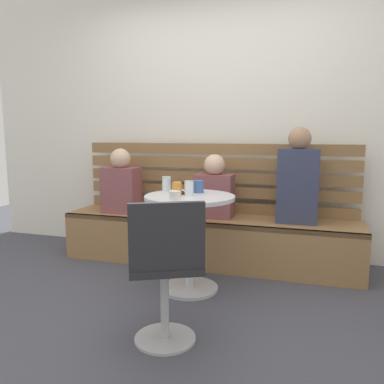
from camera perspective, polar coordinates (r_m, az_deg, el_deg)
ground at (r=2.65m, az=-4.77°, el=-18.40°), size 8.00×8.00×0.00m
back_wall at (r=3.93m, az=4.14°, el=12.23°), size 5.20×0.10×2.90m
booth_bench at (r=3.63m, az=2.33°, el=-7.04°), size 2.70×0.52×0.44m
booth_backrest at (r=3.75m, az=3.33°, el=2.12°), size 2.65×0.04×0.66m
cafe_table at (r=2.95m, az=-0.35°, el=-4.75°), size 0.68×0.68×0.74m
white_chair at (r=2.20m, az=-3.93°, el=-10.97°), size 0.54×0.54×0.85m
person_adult at (r=3.42m, az=15.29°, el=1.70°), size 0.34×0.22×0.81m
person_child_left at (r=3.81m, az=-10.35°, el=1.09°), size 0.34×0.22×0.62m
person_child_middle at (r=3.54m, az=3.27°, el=0.30°), size 0.34×0.22×0.57m
cup_tumbler_orange at (r=2.91m, az=-2.22°, el=0.50°), size 0.07×0.07×0.10m
cup_glass_tall at (r=3.10m, az=-3.74°, el=1.18°), size 0.07×0.07×0.12m
cup_mug_blue at (r=3.04m, az=0.91°, el=0.80°), size 0.08×0.08×0.09m
cup_ceramic_white at (r=2.66m, az=-2.54°, el=-0.61°), size 0.08×0.08×0.07m
cup_water_clear at (r=2.90m, az=-0.44°, el=0.57°), size 0.07×0.07×0.11m
phone_on_table at (r=3.02m, az=-1.76°, el=-0.09°), size 0.13×0.16×0.01m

